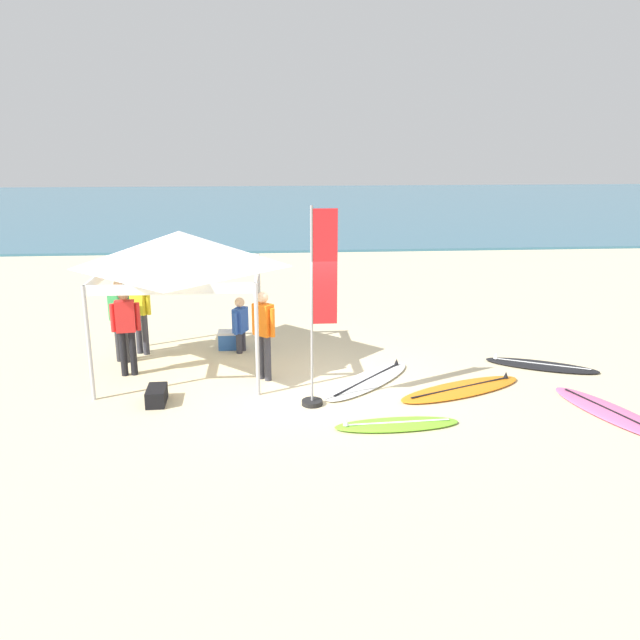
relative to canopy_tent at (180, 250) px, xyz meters
name	(u,v)px	position (x,y,z in m)	size (l,w,h in m)	color
ground_plane	(320,388)	(2.56, -1.19, -2.39)	(80.00, 80.00, 0.00)	beige
sea	(283,206)	(2.56, 31.36, -2.34)	(80.00, 36.00, 0.10)	#386B84
canopy_tent	(180,250)	(0.00, 0.00, 0.00)	(2.99, 2.99, 2.75)	#B7B7BC
surfboard_orange	(461,389)	(5.11, -1.53, -2.35)	(2.66, 1.66, 0.19)	orange
surfboard_black	(541,365)	(7.06, -0.41, -2.35)	(2.22, 1.48, 0.19)	black
surfboard_lime	(396,424)	(3.64, -2.94, -2.35)	(2.04, 0.65, 0.19)	#7AD12D
surfboard_pink	(612,413)	(7.30, -2.78, -2.35)	(1.46, 2.58, 0.19)	pink
surfboard_white	(368,380)	(3.48, -0.98, -2.35)	(2.18, 2.31, 0.19)	white
person_green	(120,315)	(-1.36, 0.57, -1.40)	(0.49, 0.37, 1.71)	#2D2D33
person_red	(126,326)	(-1.06, -0.23, -1.40)	(0.55, 0.27, 1.71)	black
person_yellow	(140,309)	(-1.04, 1.06, -1.40)	(0.49, 0.37, 1.71)	#383842
person_orange	(263,329)	(1.54, -0.67, -1.40)	(0.43, 0.41, 1.71)	#383842
person_blue	(240,322)	(1.03, 1.03, -1.73)	(0.34, 0.52, 1.20)	#383842
banner_flag	(319,316)	(2.48, -1.96, -0.81)	(0.60, 0.36, 3.40)	#99999E
gear_bag_near_tent	(157,396)	(-0.31, -1.68, -2.25)	(0.60, 0.32, 0.28)	black
cooler_box	(230,340)	(0.78, 1.28, -2.19)	(0.50, 0.36, 0.39)	#2D60B7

